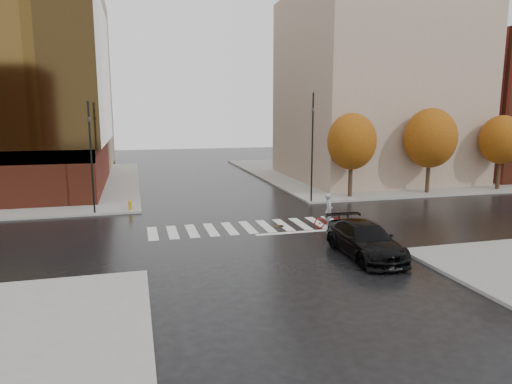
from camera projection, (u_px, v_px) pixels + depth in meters
ground at (250, 229)px, 26.43m from camera, size 120.00×120.00×0.00m
sidewalk_ne at (384, 171)px, 51.74m from camera, size 30.00×30.00×0.15m
crosswalk at (248, 227)px, 26.91m from camera, size 12.00×3.00×0.01m
building_ne_tan at (373, 87)px, 45.34m from camera, size 16.00×16.00×18.00m
building_ne_brick at (512, 108)px, 48.80m from camera, size 14.00×14.00×14.00m
building_nw_far at (49, 84)px, 55.82m from camera, size 14.00×12.00×20.00m
tree_ne_a at (352, 142)px, 35.24m from camera, size 3.80×3.80×6.50m
tree_ne_b at (430, 138)px, 36.99m from camera, size 4.20×4.20×6.89m
tree_ne_c at (501, 140)px, 38.81m from camera, size 3.60×3.60×6.31m
sedan at (365, 240)px, 21.42m from camera, size 2.34×5.51×1.59m
cyclist at (330, 217)px, 26.51m from camera, size 1.95×1.12×2.09m
traffic_light_nw at (91, 150)px, 29.40m from camera, size 0.19×0.16×7.25m
traffic_light_ne at (312, 139)px, 33.21m from camera, size 0.16×0.20×7.94m
fire_hydrant at (130, 205)px, 30.82m from camera, size 0.25×0.25×0.69m
manhole at (279, 226)px, 27.15m from camera, size 0.77×0.77×0.01m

